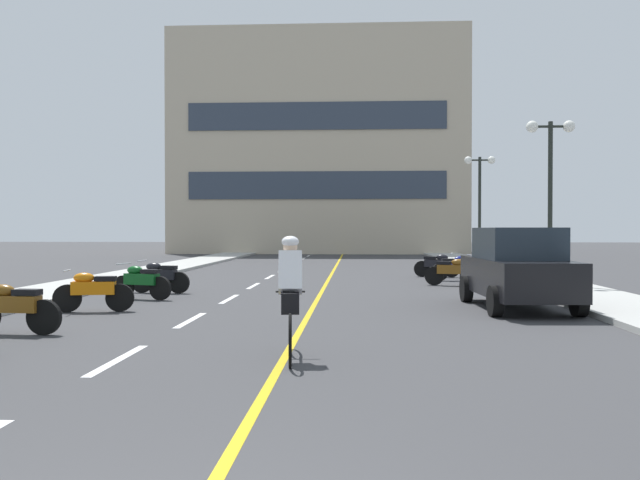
{
  "coord_description": "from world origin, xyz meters",
  "views": [
    {
      "loc": [
        1.25,
        -2.94,
        1.78
      ],
      "look_at": [
        -0.05,
        20.8,
        1.41
      ],
      "focal_mm": 37.67,
      "sensor_mm": 36.0,
      "label": 1
    }
  ],
  "objects": [
    {
      "name": "ground_plane",
      "position": [
        0.0,
        21.0,
        0.0
      ],
      "size": [
        140.0,
        140.0,
        0.0
      ],
      "primitive_type": "plane",
      "color": "#38383A"
    },
    {
      "name": "curb_left",
      "position": [
        -7.2,
        24.0,
        0.06
      ],
      "size": [
        2.4,
        72.0,
        0.12
      ],
      "primitive_type": "cube",
      "color": "#A8A8A3",
      "rests_on": "ground"
    },
    {
      "name": "curb_right",
      "position": [
        7.2,
        24.0,
        0.06
      ],
      "size": [
        2.4,
        72.0,
        0.12
      ],
      "primitive_type": "cube",
      "color": "#A8A8A3",
      "rests_on": "ground"
    },
    {
      "name": "lane_dash_1",
      "position": [
        -2.0,
        6.0,
        0.0
      ],
      "size": [
        0.14,
        2.2,
        0.01
      ],
      "primitive_type": "cube",
      "color": "silver",
      "rests_on": "ground"
    },
    {
      "name": "lane_dash_2",
      "position": [
        -2.0,
        10.0,
        0.0
      ],
      "size": [
        0.14,
        2.2,
        0.01
      ],
      "primitive_type": "cube",
      "color": "silver",
      "rests_on": "ground"
    },
    {
      "name": "lane_dash_3",
      "position": [
        -2.0,
        14.0,
        0.0
      ],
      "size": [
        0.14,
        2.2,
        0.01
      ],
      "primitive_type": "cube",
      "color": "silver",
      "rests_on": "ground"
    },
    {
      "name": "lane_dash_4",
      "position": [
        -2.0,
        18.0,
        0.0
      ],
      "size": [
        0.14,
        2.2,
        0.01
      ],
      "primitive_type": "cube",
      "color": "silver",
      "rests_on": "ground"
    },
    {
      "name": "lane_dash_5",
      "position": [
        -2.0,
        22.0,
        0.0
      ],
      "size": [
        0.14,
        2.2,
        0.01
      ],
      "primitive_type": "cube",
      "color": "silver",
      "rests_on": "ground"
    },
    {
      "name": "lane_dash_6",
      "position": [
        -2.0,
        26.0,
        0.0
      ],
      "size": [
        0.14,
        2.2,
        0.01
      ],
      "primitive_type": "cube",
      "color": "silver",
      "rests_on": "ground"
    },
    {
      "name": "lane_dash_7",
      "position": [
        -2.0,
        30.0,
        0.0
      ],
      "size": [
        0.14,
        2.2,
        0.01
      ],
      "primitive_type": "cube",
      "color": "silver",
      "rests_on": "ground"
    },
    {
      "name": "lane_dash_8",
      "position": [
        -2.0,
        34.0,
        0.0
      ],
      "size": [
        0.14,
        2.2,
        0.01
      ],
      "primitive_type": "cube",
      "color": "silver",
      "rests_on": "ground"
    },
    {
      "name": "lane_dash_9",
      "position": [
        -2.0,
        38.0,
        0.0
      ],
      "size": [
        0.14,
        2.2,
        0.01
      ],
      "primitive_type": "cube",
      "color": "silver",
      "rests_on": "ground"
    },
    {
      "name": "lane_dash_10",
      "position": [
        -2.0,
        42.0,
        0.0
      ],
      "size": [
        0.14,
        2.2,
        0.01
      ],
      "primitive_type": "cube",
      "color": "silver",
      "rests_on": "ground"
    },
    {
      "name": "lane_dash_11",
      "position": [
        -2.0,
        46.0,
        0.0
      ],
      "size": [
        0.14,
        2.2,
        0.01
      ],
      "primitive_type": "cube",
      "color": "silver",
      "rests_on": "ground"
    },
    {
      "name": "centre_line_yellow",
      "position": [
        0.25,
        24.0,
        0.0
      ],
      "size": [
        0.12,
        66.0,
        0.01
      ],
      "primitive_type": "cube",
      "color": "gold",
      "rests_on": "ground"
    },
    {
      "name": "office_building",
      "position": [
        -1.64,
        49.27,
        8.25
      ],
      "size": [
        22.01,
        8.67,
        16.5
      ],
      "color": "#BCAD93",
      "rests_on": "ground"
    },
    {
      "name": "street_lamp_mid",
      "position": [
        7.13,
        17.81,
        3.77
      ],
      "size": [
        1.46,
        0.36,
        4.97
      ],
      "color": "black",
      "rests_on": "curb_right"
    },
    {
      "name": "street_lamp_far",
      "position": [
        7.1,
        29.37,
        3.88
      ],
      "size": [
        1.46,
        0.36,
        5.14
      ],
      "color": "black",
      "rests_on": "curb_right"
    },
    {
      "name": "parked_car_near",
      "position": [
        4.85,
        12.28,
        0.92
      ],
      "size": [
        2.08,
        4.27,
        1.82
      ],
      "color": "black",
      "rests_on": "ground"
    },
    {
      "name": "motorcycle_2",
      "position": [
        -4.57,
        8.08,
        0.47
      ],
      "size": [
        1.7,
        0.6,
        0.92
      ],
      "color": "black",
      "rests_on": "ground"
    },
    {
      "name": "motorcycle_3",
      "position": [
        -4.42,
        11.17,
        0.47
      ],
      "size": [
        1.69,
        0.6,
        0.92
      ],
      "color": "black",
      "rests_on": "ground"
    },
    {
      "name": "motorcycle_4",
      "position": [
        -4.22,
        13.79,
        0.47
      ],
      "size": [
        1.66,
        0.75,
        0.92
      ],
      "color": "black",
      "rests_on": "ground"
    },
    {
      "name": "motorcycle_5",
      "position": [
        -4.24,
        15.48,
        0.47
      ],
      "size": [
        1.7,
        0.6,
        0.92
      ],
      "color": "black",
      "rests_on": "ground"
    },
    {
      "name": "motorcycle_6",
      "position": [
        4.26,
        18.38,
        0.47
      ],
      "size": [
        1.67,
        0.69,
        0.92
      ],
      "color": "black",
      "rests_on": "ground"
    },
    {
      "name": "motorcycle_7",
      "position": [
        4.66,
        20.5,
        0.47
      ],
      "size": [
        1.69,
        0.63,
        0.92
      ],
      "color": "black",
      "rests_on": "ground"
    },
    {
      "name": "motorcycle_8",
      "position": [
        4.25,
        22.26,
        0.47
      ],
      "size": [
        1.67,
        0.69,
        0.92
      ],
      "color": "black",
      "rests_on": "ground"
    },
    {
      "name": "cyclist_rider",
      "position": [
        0.34,
        6.17,
        0.89
      ],
      "size": [
        0.43,
        1.77,
        1.71
      ],
      "color": "black",
      "rests_on": "ground"
    }
  ]
}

